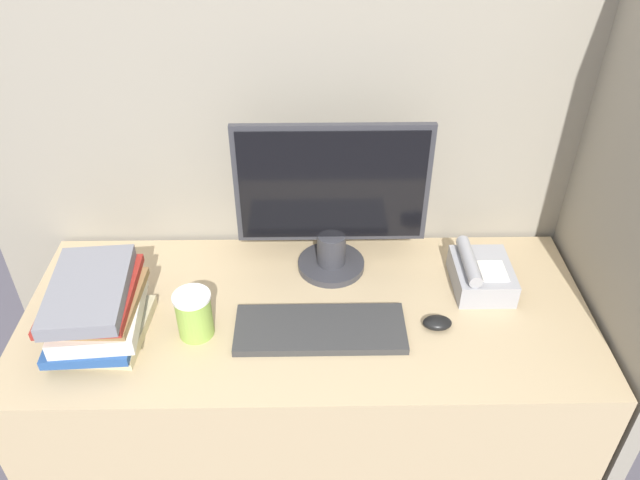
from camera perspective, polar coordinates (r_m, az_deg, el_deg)
cubicle_panel_rear at (r=1.84m, az=-1.22°, el=4.14°), size 1.88×0.04×1.74m
cubicle_panel_right at (r=1.75m, az=25.12°, el=-1.69°), size 0.04×0.68×1.74m
desk at (r=1.91m, az=-1.03°, el=-14.46°), size 1.48×0.62×0.74m
monitor at (r=1.65m, az=1.10°, el=3.33°), size 0.51×0.19×0.44m
keyboard at (r=1.58m, az=0.02°, el=-8.15°), size 0.43×0.16×0.02m
mouse at (r=1.62m, az=10.68°, el=-7.45°), size 0.07×0.05×0.03m
coffee_cup at (r=1.57m, az=-11.43°, el=-6.68°), size 0.09×0.09×0.12m
book_stack at (r=1.61m, az=-19.78°, el=-6.00°), size 0.23×0.31×0.18m
desk_telephone at (r=1.74m, az=14.46°, el=-3.05°), size 0.15×0.19×0.10m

